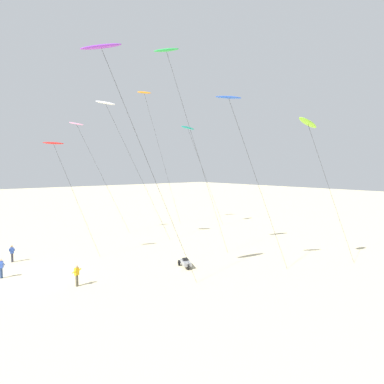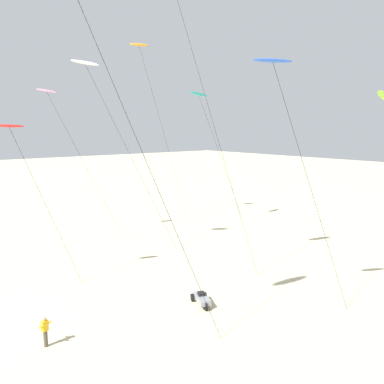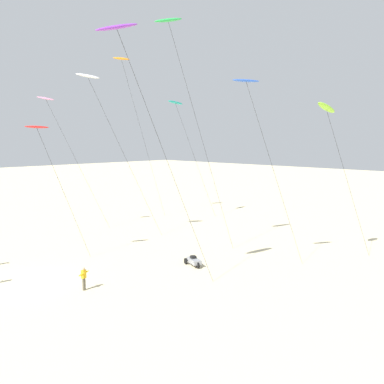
{
  "view_description": "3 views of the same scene",
  "coord_description": "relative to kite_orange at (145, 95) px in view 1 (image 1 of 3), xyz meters",
  "views": [
    {
      "loc": [
        29.75,
        -7.32,
        9.28
      ],
      "look_at": [
        2.56,
        14.78,
        6.68
      ],
      "focal_mm": 31.36,
      "sensor_mm": 36.0,
      "label": 1
    },
    {
      "loc": [
        24.03,
        -4.09,
        11.46
      ],
      "look_at": [
        2.23,
        13.41,
        6.87
      ],
      "focal_mm": 36.5,
      "sensor_mm": 36.0,
      "label": 2
    },
    {
      "loc": [
        30.27,
        -13.7,
        10.67
      ],
      "look_at": [
        2.28,
        14.72,
        5.68
      ],
      "focal_mm": 40.23,
      "sensor_mm": 36.0,
      "label": 3
    }
  ],
  "objects": [
    {
      "name": "kite_green",
      "position": [
        17.91,
        -8.29,
        -0.1
      ],
      "size": [
        2.61,
        7.99,
        20.98
      ],
      "color": "green",
      "rests_on": "ground"
    },
    {
      "name": "kite_flyer_nearest",
      "position": [
        9.07,
        -20.73,
        -19.48
      ],
      "size": [
        0.61,
        0.63,
        1.67
      ],
      "color": "#33333D",
      "rests_on": "ground"
    },
    {
      "name": "kite_flyer_furthest",
      "position": [
        19.67,
        -18.23,
        -19.48
      ],
      "size": [
        0.64,
        0.66,
        1.67
      ],
      "color": "#4C4738",
      "rests_on": "ground"
    },
    {
      "name": "kite_white",
      "position": [
        8.29,
        -10.2,
        -3.85
      ],
      "size": [
        3.04,
        8.73,
        17.1
      ],
      "color": "white",
      "rests_on": "ground"
    },
    {
      "name": "kite_orange",
      "position": [
        0.0,
        0.0,
        0.0
      ],
      "size": [
        2.28,
        6.86,
        20.96
      ],
      "color": "orange",
      "rests_on": "ground"
    },
    {
      "name": "beach_buggy",
      "position": [
        21.08,
        -8.57,
        -19.95
      ],
      "size": [
        2.11,
        1.5,
        0.82
      ],
      "color": "gray",
      "rests_on": "ground"
    },
    {
      "name": "kite_flyer_middle",
      "position": [
        13.8,
        -22.46,
        -19.48
      ],
      "size": [
        0.71,
        0.72,
        1.67
      ],
      "color": "navy",
      "rests_on": "ground"
    },
    {
      "name": "kite_red",
      "position": [
        11.34,
        -17.11,
        -8.99
      ],
      "size": [
        1.69,
        5.02,
        11.76
      ],
      "color": "red",
      "rests_on": "ground"
    },
    {
      "name": "kite_teal",
      "position": [
        5.48,
        4.16,
        -5.36
      ],
      "size": [
        2.15,
        7.27,
        15.45
      ],
      "color": "teal",
      "rests_on": "ground"
    },
    {
      "name": "kite_blue",
      "position": [
        25.67,
        -7.53,
        -5.8
      ],
      "size": [
        2.44,
        7.14,
        15.03
      ],
      "color": "blue",
      "rests_on": "ground"
    },
    {
      "name": "kite_purple",
      "position": [
        23.0,
        -17.27,
        -3.05
      ],
      "size": [
        2.58,
        8.41,
        18.05
      ],
      "color": "purple",
      "rests_on": "ground"
    },
    {
      "name": "ground_plane",
      "position": [
        15.41,
        -20.05,
        -20.38
      ],
      "size": [
        260.0,
        260.0,
        0.0
      ],
      "primitive_type": "plane",
      "color": "beige"
    },
    {
      "name": "kite_lime",
      "position": [
        28.65,
        -0.89,
        -7.34
      ],
      "size": [
        2.08,
        7.2,
        13.67
      ],
      "color": "#8CD833",
      "rests_on": "ground"
    },
    {
      "name": "kite_pink",
      "position": [
        1.16,
        -10.92,
        -5.86
      ],
      "size": [
        2.37,
        7.54,
        15.27
      ],
      "color": "pink",
      "rests_on": "ground"
    }
  ]
}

